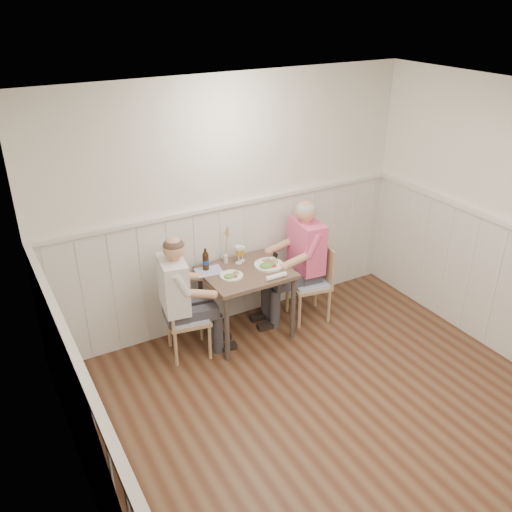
{
  "coord_description": "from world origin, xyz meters",
  "views": [
    {
      "loc": [
        -2.32,
        -2.36,
        3.29
      ],
      "look_at": [
        -0.06,
        1.64,
        1.0
      ],
      "focal_mm": 38.0,
      "sensor_mm": 36.0,
      "label": 1
    }
  ],
  "objects_px": {
    "dining_table": "(246,280)",
    "diner_cream": "(179,307)",
    "chair_right": "(313,279)",
    "man_in_pink": "(302,269)",
    "beer_bottle": "(206,260)",
    "grass_vase": "(225,246)",
    "chair_left": "(182,315)"
  },
  "relations": [
    {
      "from": "dining_table",
      "to": "chair_left",
      "type": "xyz_separation_m",
      "value": [
        -0.7,
        -0.0,
        -0.2
      ]
    },
    {
      "from": "beer_bottle",
      "to": "grass_vase",
      "type": "relative_size",
      "value": 0.55
    },
    {
      "from": "man_in_pink",
      "to": "beer_bottle",
      "type": "xyz_separation_m",
      "value": [
        -1.04,
        0.18,
        0.28
      ]
    },
    {
      "from": "dining_table",
      "to": "beer_bottle",
      "type": "distance_m",
      "value": 0.45
    },
    {
      "from": "dining_table",
      "to": "beer_bottle",
      "type": "relative_size",
      "value": 3.65
    },
    {
      "from": "man_in_pink",
      "to": "chair_right",
      "type": "bearing_deg",
      "value": -42.92
    },
    {
      "from": "dining_table",
      "to": "chair_left",
      "type": "distance_m",
      "value": 0.73
    },
    {
      "from": "dining_table",
      "to": "man_in_pink",
      "type": "xyz_separation_m",
      "value": [
        0.7,
        0.03,
        -0.07
      ]
    },
    {
      "from": "chair_right",
      "to": "beer_bottle",
      "type": "bearing_deg",
      "value": 166.66
    },
    {
      "from": "diner_cream",
      "to": "man_in_pink",
      "type": "bearing_deg",
      "value": 0.84
    },
    {
      "from": "chair_right",
      "to": "grass_vase",
      "type": "bearing_deg",
      "value": 160.96
    },
    {
      "from": "dining_table",
      "to": "chair_right",
      "type": "relative_size",
      "value": 1.0
    },
    {
      "from": "dining_table",
      "to": "diner_cream",
      "type": "relative_size",
      "value": 0.66
    },
    {
      "from": "diner_cream",
      "to": "beer_bottle",
      "type": "xyz_separation_m",
      "value": [
        0.38,
        0.2,
        0.31
      ]
    },
    {
      "from": "beer_bottle",
      "to": "grass_vase",
      "type": "xyz_separation_m",
      "value": [
        0.24,
        0.04,
        0.09
      ]
    },
    {
      "from": "diner_cream",
      "to": "grass_vase",
      "type": "xyz_separation_m",
      "value": [
        0.63,
        0.24,
        0.4
      ]
    },
    {
      "from": "diner_cream",
      "to": "grass_vase",
      "type": "relative_size",
      "value": 3.05
    },
    {
      "from": "chair_right",
      "to": "grass_vase",
      "type": "distance_m",
      "value": 1.06
    },
    {
      "from": "chair_left",
      "to": "diner_cream",
      "type": "bearing_deg",
      "value": 151.57
    },
    {
      "from": "man_in_pink",
      "to": "dining_table",
      "type": "bearing_deg",
      "value": -177.54
    },
    {
      "from": "diner_cream",
      "to": "chair_right",
      "type": "bearing_deg",
      "value": -2.41
    },
    {
      "from": "chair_right",
      "to": "man_in_pink",
      "type": "bearing_deg",
      "value": 137.08
    },
    {
      "from": "chair_right",
      "to": "man_in_pink",
      "type": "height_order",
      "value": "man_in_pink"
    },
    {
      "from": "diner_cream",
      "to": "beer_bottle",
      "type": "distance_m",
      "value": 0.54
    },
    {
      "from": "dining_table",
      "to": "man_in_pink",
      "type": "height_order",
      "value": "man_in_pink"
    },
    {
      "from": "man_in_pink",
      "to": "diner_cream",
      "type": "relative_size",
      "value": 1.06
    },
    {
      "from": "chair_left",
      "to": "grass_vase",
      "type": "height_order",
      "value": "grass_vase"
    },
    {
      "from": "chair_right",
      "to": "chair_left",
      "type": "relative_size",
      "value": 1.04
    },
    {
      "from": "dining_table",
      "to": "chair_right",
      "type": "bearing_deg",
      "value": -3.95
    },
    {
      "from": "chair_right",
      "to": "diner_cream",
      "type": "height_order",
      "value": "diner_cream"
    },
    {
      "from": "dining_table",
      "to": "man_in_pink",
      "type": "distance_m",
      "value": 0.71
    },
    {
      "from": "grass_vase",
      "to": "diner_cream",
      "type": "bearing_deg",
      "value": -158.65
    }
  ]
}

